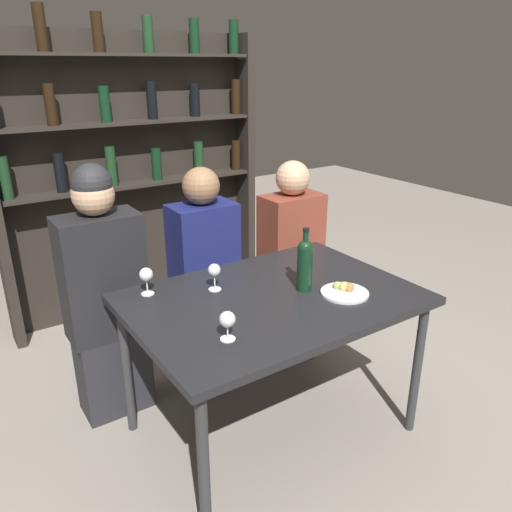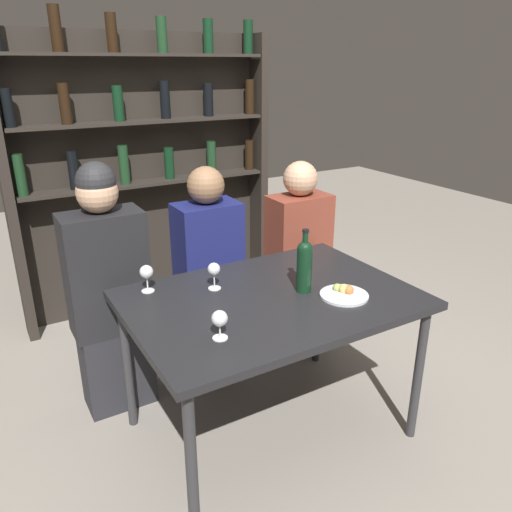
{
  "view_description": "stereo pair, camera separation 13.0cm",
  "coord_description": "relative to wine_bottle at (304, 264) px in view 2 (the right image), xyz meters",
  "views": [
    {
      "loc": [
        -1.2,
        -1.65,
        1.73
      ],
      "look_at": [
        0.0,
        0.14,
        0.89
      ],
      "focal_mm": 35.0,
      "sensor_mm": 36.0,
      "label": 1
    },
    {
      "loc": [
        -1.09,
        -1.72,
        1.73
      ],
      "look_at": [
        0.0,
        0.14,
        0.89
      ],
      "focal_mm": 35.0,
      "sensor_mm": 36.0,
      "label": 2
    }
  ],
  "objects": [
    {
      "name": "dining_table",
      "position": [
        -0.16,
        0.03,
        -0.2
      ],
      "size": [
        1.28,
        0.9,
        0.74
      ],
      "color": "black",
      "rests_on": "ground_plane"
    },
    {
      "name": "wine_bottle",
      "position": [
        0.0,
        0.0,
        0.0
      ],
      "size": [
        0.07,
        0.07,
        0.3
      ],
      "color": "black",
      "rests_on": "dining_table"
    },
    {
      "name": "wine_glass_2",
      "position": [
        -0.34,
        0.23,
        -0.04
      ],
      "size": [
        0.06,
        0.06,
        0.13
      ],
      "color": "silver",
      "rests_on": "dining_table"
    },
    {
      "name": "wine_glass_0",
      "position": [
        -0.62,
        0.36,
        -0.04
      ],
      "size": [
        0.06,
        0.06,
        0.13
      ],
      "color": "silver",
      "rests_on": "dining_table"
    },
    {
      "name": "seated_person_right",
      "position": [
        0.42,
        0.63,
        -0.31
      ],
      "size": [
        0.36,
        0.22,
        1.2
      ],
      "color": "#26262B",
      "rests_on": "ground_plane"
    },
    {
      "name": "ground_plane",
      "position": [
        -0.16,
        0.03,
        -0.88
      ],
      "size": [
        10.0,
        10.0,
        0.0
      ],
      "primitive_type": "plane",
      "color": "gray"
    },
    {
      "name": "wine_glass_1",
      "position": [
        -0.52,
        -0.19,
        -0.05
      ],
      "size": [
        0.06,
        0.06,
        0.12
      ],
      "color": "silver",
      "rests_on": "dining_table"
    },
    {
      "name": "food_plate_0",
      "position": [
        0.13,
        -0.14,
        -0.12
      ],
      "size": [
        0.22,
        0.22,
        0.05
      ],
      "color": "silver",
      "rests_on": "dining_table"
    },
    {
      "name": "seated_person_center",
      "position": [
        -0.19,
        0.63,
        -0.29
      ],
      "size": [
        0.35,
        0.22,
        1.23
      ],
      "color": "#26262B",
      "rests_on": "ground_plane"
    },
    {
      "name": "wine_rack_wall",
      "position": [
        -0.16,
        1.69,
        0.19
      ],
      "size": [
        1.85,
        0.21,
        2.04
      ],
      "color": "#28231E",
      "rests_on": "ground_plane"
    },
    {
      "name": "seated_person_left",
      "position": [
        -0.74,
        0.63,
        -0.24
      ],
      "size": [
        0.39,
        0.22,
        1.31
      ],
      "color": "#26262B",
      "rests_on": "ground_plane"
    }
  ]
}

